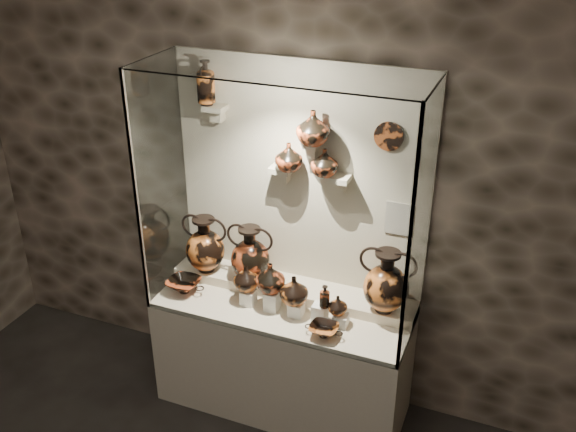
% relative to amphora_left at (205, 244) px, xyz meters
% --- Properties ---
extents(wall_back, '(5.00, 0.02, 3.20)m').
position_rel_amphora_left_xyz_m(wall_back, '(0.63, 0.19, 0.50)').
color(wall_back, '#2D261C').
rests_on(wall_back, ground).
extents(plinth, '(1.70, 0.60, 0.80)m').
position_rel_amphora_left_xyz_m(plinth, '(0.63, -0.13, -0.70)').
color(plinth, '#BCB297').
rests_on(plinth, floor).
extents(front_tier, '(1.68, 0.58, 0.03)m').
position_rel_amphora_left_xyz_m(front_tier, '(0.63, -0.13, -0.29)').
color(front_tier, beige).
rests_on(front_tier, plinth).
extents(rear_tier, '(1.70, 0.25, 0.10)m').
position_rel_amphora_left_xyz_m(rear_tier, '(0.63, 0.05, -0.25)').
color(rear_tier, beige).
rests_on(rear_tier, plinth).
extents(back_panel, '(1.70, 0.03, 1.60)m').
position_rel_amphora_left_xyz_m(back_panel, '(0.63, 0.19, 0.50)').
color(back_panel, '#BCB297').
rests_on(back_panel, plinth).
extents(glass_front, '(1.70, 0.01, 1.60)m').
position_rel_amphora_left_xyz_m(glass_front, '(0.63, -0.42, 0.50)').
color(glass_front, white).
rests_on(glass_front, plinth).
extents(glass_left, '(0.01, 0.60, 1.60)m').
position_rel_amphora_left_xyz_m(glass_left, '(-0.22, -0.13, 0.50)').
color(glass_left, white).
rests_on(glass_left, plinth).
extents(glass_right, '(0.01, 0.60, 1.60)m').
position_rel_amphora_left_xyz_m(glass_right, '(1.47, -0.13, 0.50)').
color(glass_right, white).
rests_on(glass_right, plinth).
extents(glass_top, '(1.70, 0.60, 0.01)m').
position_rel_amphora_left_xyz_m(glass_top, '(0.63, -0.13, 1.29)').
color(glass_top, white).
rests_on(glass_top, back_panel).
extents(frame_post_left, '(0.02, 0.02, 1.60)m').
position_rel_amphora_left_xyz_m(frame_post_left, '(-0.21, -0.42, 0.50)').
color(frame_post_left, gray).
rests_on(frame_post_left, plinth).
extents(frame_post_right, '(0.02, 0.02, 1.60)m').
position_rel_amphora_left_xyz_m(frame_post_right, '(1.47, -0.42, 0.50)').
color(frame_post_right, gray).
rests_on(frame_post_right, plinth).
extents(pedestal_a, '(0.09, 0.09, 0.10)m').
position_rel_amphora_left_xyz_m(pedestal_a, '(0.41, -0.18, -0.22)').
color(pedestal_a, white).
rests_on(pedestal_a, front_tier).
extents(pedestal_b, '(0.09, 0.09, 0.13)m').
position_rel_amphora_left_xyz_m(pedestal_b, '(0.58, -0.18, -0.21)').
color(pedestal_b, white).
rests_on(pedestal_b, front_tier).
extents(pedestal_c, '(0.09, 0.09, 0.09)m').
position_rel_amphora_left_xyz_m(pedestal_c, '(0.75, -0.18, -0.23)').
color(pedestal_c, white).
rests_on(pedestal_c, front_tier).
extents(pedestal_d, '(0.09, 0.09, 0.12)m').
position_rel_amphora_left_xyz_m(pedestal_d, '(0.91, -0.18, -0.21)').
color(pedestal_d, white).
rests_on(pedestal_d, front_tier).
extents(pedestal_e, '(0.09, 0.09, 0.08)m').
position_rel_amphora_left_xyz_m(pedestal_e, '(1.05, -0.18, -0.23)').
color(pedestal_e, white).
rests_on(pedestal_e, front_tier).
extents(bracket_ul, '(0.14, 0.12, 0.04)m').
position_rel_amphora_left_xyz_m(bracket_ul, '(0.08, 0.11, 0.95)').
color(bracket_ul, '#BCB297').
rests_on(bracket_ul, back_panel).
extents(bracket_ca, '(0.14, 0.12, 0.04)m').
position_rel_amphora_left_xyz_m(bracket_ca, '(0.53, 0.11, 0.60)').
color(bracket_ca, '#BCB297').
rests_on(bracket_ca, back_panel).
extents(bracket_cb, '(0.10, 0.12, 0.04)m').
position_rel_amphora_left_xyz_m(bracket_cb, '(0.73, 0.11, 0.80)').
color(bracket_cb, '#BCB297').
rests_on(bracket_cb, back_panel).
extents(bracket_cc, '(0.14, 0.12, 0.04)m').
position_rel_amphora_left_xyz_m(bracket_cc, '(0.91, 0.11, 0.60)').
color(bracket_cc, '#BCB297').
rests_on(bracket_cc, back_panel).
extents(amphora_left, '(0.33, 0.33, 0.41)m').
position_rel_amphora_left_xyz_m(amphora_left, '(0.00, 0.00, 0.00)').
color(amphora_left, '#C66426').
rests_on(amphora_left, rear_tier).
extents(amphora_mid, '(0.42, 0.42, 0.40)m').
position_rel_amphora_left_xyz_m(amphora_mid, '(0.34, 0.00, -0.00)').
color(amphora_mid, '#A43E1D').
rests_on(amphora_mid, rear_tier).
extents(amphora_right, '(0.35, 0.35, 0.42)m').
position_rel_amphora_left_xyz_m(amphora_right, '(1.28, -0.01, 0.01)').
color(amphora_right, '#C66426').
rests_on(amphora_right, rear_tier).
extents(jug_a, '(0.20, 0.20, 0.18)m').
position_rel_amphora_left_xyz_m(jug_a, '(0.39, -0.16, -0.08)').
color(jug_a, '#C66426').
rests_on(jug_a, pedestal_a).
extents(jug_b, '(0.24, 0.24, 0.20)m').
position_rel_amphora_left_xyz_m(jug_b, '(0.56, -0.16, -0.04)').
color(jug_b, '#A43E1D').
rests_on(jug_b, pedestal_b).
extents(jug_c, '(0.23, 0.23, 0.19)m').
position_rel_amphora_left_xyz_m(jug_c, '(0.73, -0.18, -0.09)').
color(jug_c, '#C66426').
rests_on(jug_c, pedestal_c).
extents(jug_e, '(0.14, 0.14, 0.13)m').
position_rel_amphora_left_xyz_m(jug_e, '(1.02, -0.17, -0.13)').
color(jug_e, '#C66426').
rests_on(jug_e, pedestal_e).
extents(lekythos_small, '(0.08, 0.08, 0.18)m').
position_rel_amphora_left_xyz_m(lekythos_small, '(0.94, -0.19, -0.06)').
color(lekythos_small, '#A43E1D').
rests_on(lekythos_small, pedestal_d).
extents(kylix_left, '(0.33, 0.29, 0.12)m').
position_rel_amphora_left_xyz_m(kylix_left, '(-0.06, -0.21, -0.22)').
color(kylix_left, '#A43E1D').
rests_on(kylix_left, front_tier).
extents(kylix_right, '(0.26, 0.23, 0.09)m').
position_rel_amphora_left_xyz_m(kylix_right, '(0.98, -0.32, -0.23)').
color(kylix_right, '#C66426').
rests_on(kylix_right, front_tier).
extents(lekythos_tall, '(0.13, 0.13, 0.31)m').
position_rel_amphora_left_xyz_m(lekythos_tall, '(0.02, 0.10, 1.12)').
color(lekythos_tall, '#C66426').
rests_on(lekythos_tall, bracket_ul).
extents(ovoid_vase_a, '(0.22, 0.22, 0.18)m').
position_rel_amphora_left_xyz_m(ovoid_vase_a, '(0.59, 0.08, 0.71)').
color(ovoid_vase_a, '#A43E1D').
rests_on(ovoid_vase_a, bracket_ca).
extents(ovoid_vase_b, '(0.23, 0.23, 0.21)m').
position_rel_amphora_left_xyz_m(ovoid_vase_b, '(0.75, 0.06, 0.92)').
color(ovoid_vase_b, '#A43E1D').
rests_on(ovoid_vase_b, bracket_cb).
extents(ovoid_vase_c, '(0.19, 0.19, 0.17)m').
position_rel_amphora_left_xyz_m(ovoid_vase_c, '(0.82, 0.08, 0.70)').
color(ovoid_vase_c, '#A43E1D').
rests_on(ovoid_vase_c, bracket_cc).
extents(wall_plate, '(0.18, 0.02, 0.18)m').
position_rel_amphora_left_xyz_m(wall_plate, '(1.19, 0.16, 0.89)').
color(wall_plate, '#A2491F').
rests_on(wall_plate, back_panel).
extents(info_placard, '(0.16, 0.01, 0.22)m').
position_rel_amphora_left_xyz_m(info_placard, '(1.28, 0.17, 0.36)').
color(info_placard, beige).
rests_on(info_placard, back_panel).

